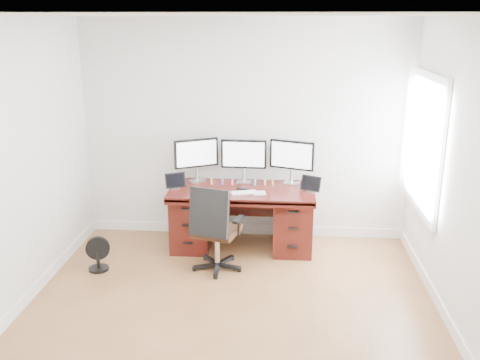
# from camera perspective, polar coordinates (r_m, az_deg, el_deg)

# --- Properties ---
(ground) EXTENTS (4.50, 4.50, 0.00)m
(ground) POSITION_cam_1_polar(r_m,az_deg,el_deg) (4.98, -1.42, -15.64)
(ground) COLOR brown
(ground) RESTS_ON ground
(back_wall) EXTENTS (4.00, 0.10, 2.70)m
(back_wall) POSITION_cam_1_polar(r_m,az_deg,el_deg) (6.58, 0.52, 5.23)
(back_wall) COLOR silver
(back_wall) RESTS_ON ground
(right_wall) EXTENTS (0.10, 4.50, 2.70)m
(right_wall) POSITION_cam_1_polar(r_m,az_deg,el_deg) (4.74, 23.36, -0.77)
(right_wall) COLOR silver
(right_wall) RESTS_ON ground
(desk) EXTENTS (1.70, 0.80, 0.75)m
(desk) POSITION_cam_1_polar(r_m,az_deg,el_deg) (6.44, 0.23, -3.82)
(desk) COLOR #46120E
(desk) RESTS_ON ground
(office_chair) EXTENTS (0.65, 0.65, 0.99)m
(office_chair) POSITION_cam_1_polar(r_m,az_deg,el_deg) (5.88, -2.64, -6.71)
(office_chair) COLOR black
(office_chair) RESTS_ON ground
(floor_fan) EXTENTS (0.27, 0.22, 0.38)m
(floor_fan) POSITION_cam_1_polar(r_m,az_deg,el_deg) (6.14, -14.94, -7.69)
(floor_fan) COLOR black
(floor_fan) RESTS_ON ground
(monitor_left) EXTENTS (0.50, 0.28, 0.53)m
(monitor_left) POSITION_cam_1_polar(r_m,az_deg,el_deg) (6.53, -4.68, 2.71)
(monitor_left) COLOR silver
(monitor_left) RESTS_ON desk
(monitor_center) EXTENTS (0.55, 0.15, 0.53)m
(monitor_center) POSITION_cam_1_polar(r_m,az_deg,el_deg) (6.46, 0.40, 2.61)
(monitor_center) COLOR silver
(monitor_center) RESTS_ON desk
(monitor_right) EXTENTS (0.53, 0.22, 0.53)m
(monitor_right) POSITION_cam_1_polar(r_m,az_deg,el_deg) (6.45, 5.55, 2.50)
(monitor_right) COLOR silver
(monitor_right) RESTS_ON desk
(tablet_left) EXTENTS (0.25, 0.16, 0.19)m
(tablet_left) POSITION_cam_1_polar(r_m,az_deg,el_deg) (6.33, -6.92, -0.17)
(tablet_left) COLOR silver
(tablet_left) RESTS_ON desk
(tablet_right) EXTENTS (0.25, 0.17, 0.19)m
(tablet_right) POSITION_cam_1_polar(r_m,az_deg,el_deg) (6.22, 7.56, -0.51)
(tablet_right) COLOR silver
(tablet_right) RESTS_ON desk
(keyboard) EXTENTS (0.32, 0.21, 0.01)m
(keyboard) POSITION_cam_1_polar(r_m,az_deg,el_deg) (6.14, 0.41, -1.36)
(keyboard) COLOR white
(keyboard) RESTS_ON desk
(trackpad) EXTENTS (0.17, 0.17, 0.01)m
(trackpad) POSITION_cam_1_polar(r_m,az_deg,el_deg) (6.14, 2.07, -1.40)
(trackpad) COLOR silver
(trackpad) RESTS_ON desk
(drawing_tablet) EXTENTS (0.24, 0.19, 0.01)m
(drawing_tablet) POSITION_cam_1_polar(r_m,az_deg,el_deg) (6.16, -2.16, -1.33)
(drawing_tablet) COLOR black
(drawing_tablet) RESTS_ON desk
(phone) EXTENTS (0.14, 0.09, 0.01)m
(phone) POSITION_cam_1_polar(r_m,az_deg,el_deg) (6.29, 0.27, -0.93)
(phone) COLOR black
(phone) RESTS_ON desk
(figurine_orange) EXTENTS (0.03, 0.03, 0.07)m
(figurine_orange) POSITION_cam_1_polar(r_m,az_deg,el_deg) (6.47, -3.06, -0.12)
(figurine_orange) COLOR #E49440
(figurine_orange) RESTS_ON desk
(figurine_purple) EXTENTS (0.03, 0.03, 0.07)m
(figurine_purple) POSITION_cam_1_polar(r_m,az_deg,el_deg) (6.45, -1.89, -0.14)
(figurine_purple) COLOR #8D50CB
(figurine_purple) RESTS_ON desk
(figurine_pink) EXTENTS (0.03, 0.03, 0.07)m
(figurine_pink) POSITION_cam_1_polar(r_m,az_deg,el_deg) (6.44, -0.83, -0.17)
(figurine_pink) COLOR #D75A8D
(figurine_pink) RESTS_ON desk
(figurine_blue) EXTENTS (0.03, 0.03, 0.07)m
(figurine_blue) POSITION_cam_1_polar(r_m,az_deg,el_deg) (6.42, 1.61, -0.23)
(figurine_blue) COLOR #5EACED
(figurine_blue) RESTS_ON desk
(figurine_yellow) EXTENTS (0.03, 0.03, 0.07)m
(figurine_yellow) POSITION_cam_1_polar(r_m,az_deg,el_deg) (6.42, 2.67, -0.25)
(figurine_yellow) COLOR tan
(figurine_yellow) RESTS_ON desk
(figurine_brown) EXTENTS (0.03, 0.03, 0.07)m
(figurine_brown) POSITION_cam_1_polar(r_m,az_deg,el_deg) (6.41, 3.50, -0.27)
(figurine_brown) COLOR olive
(figurine_brown) RESTS_ON desk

